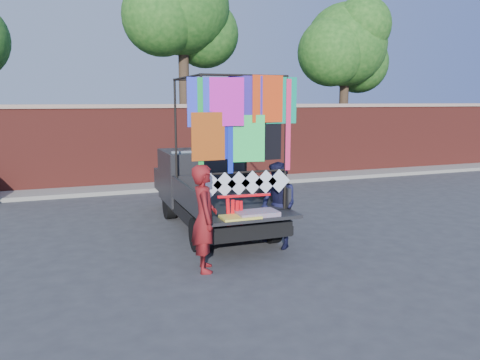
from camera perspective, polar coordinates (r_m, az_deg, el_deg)
name	(u,v)px	position (r m, az deg, el deg)	size (l,w,h in m)	color
ground	(238,245)	(9.03, -0.30, -7.88)	(90.00, 90.00, 0.00)	#38383A
brick_wall	(164,144)	(15.44, -9.26, 4.34)	(30.00, 0.45, 2.61)	maroon
curb	(169,186)	(14.93, -8.61, -0.72)	(30.00, 1.20, 0.12)	gray
tree_mid	(184,12)	(16.95, -6.86, 19.70)	(4.20, 3.30, 7.73)	#38281C
tree_right	(347,48)	(19.40, 12.94, 15.42)	(4.20, 3.30, 6.62)	#38281C
pickup_truck	(206,187)	(10.55, -4.15, -0.86)	(2.00, 5.02, 3.16)	black
woman	(204,218)	(7.51, -4.36, -4.67)	(0.63, 0.41, 1.73)	maroon
man	(278,205)	(8.69, 4.68, -3.11)	(0.78, 0.61, 1.61)	#151636
streamer_bundle	(239,207)	(8.01, -0.16, -3.32)	(0.94, 0.14, 0.65)	red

